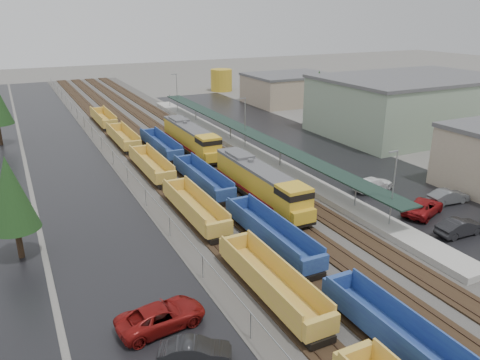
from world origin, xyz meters
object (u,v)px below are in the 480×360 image
object	(u,v)px
storage_tank	(221,80)
parked_car_west_b	(195,352)
parked_car_east_b	(423,207)
parked_car_east_a	(460,227)
parked_car_east_c	(373,184)
parked_car_east_e	(448,197)
locomotive_lead	(261,183)
well_string_yellow	(194,208)
locomotive_trail	(191,138)
well_string_blue	(271,234)
parked_car_west_c	(161,316)

from	to	relation	value
storage_tank	parked_car_west_b	bearing A→B (deg)	-115.22
parked_car_east_b	storage_tank	bearing A→B (deg)	-31.58
parked_car_east_a	parked_car_west_b	bearing A→B (deg)	101.22
parked_car_west_b	parked_car_east_c	bearing A→B (deg)	-35.07
parked_car_east_b	parked_car_east_e	xyz separation A→B (m)	(4.70, 0.90, -0.02)
locomotive_lead	well_string_yellow	xyz separation A→B (m)	(-8.00, -0.75, -1.08)
locomotive_lead	storage_tank	size ratio (longest dim) A/B	3.29
locomotive_trail	well_string_yellow	world-z (taller)	locomotive_trail
locomotive_lead	locomotive_trail	bearing A→B (deg)	90.00
locomotive_lead	well_string_blue	bearing A→B (deg)	-113.89
storage_tank	parked_car_east_c	size ratio (longest dim) A/B	1.04
well_string_blue	parked_car_east_b	distance (m)	17.39
storage_tank	parked_car_east_e	size ratio (longest dim) A/B	1.17
well_string_yellow	parked_car_east_b	world-z (taller)	well_string_yellow
locomotive_trail	well_string_yellow	distance (m)	23.20
well_string_blue	parked_car_west_c	size ratio (longest dim) A/B	13.26
locomotive_lead	locomotive_trail	world-z (taller)	same
storage_tank	parked_car_west_c	distance (m)	96.96
parked_car_east_e	locomotive_trail	bearing A→B (deg)	36.57
locomotive_lead	well_string_yellow	distance (m)	8.11
locomotive_trail	parked_car_east_a	xyz separation A→B (m)	(12.75, -36.13, -1.42)
parked_car_west_b	parked_car_east_b	distance (m)	30.31
well_string_blue	parked_car_east_a	distance (m)	17.82
locomotive_trail	parked_car_east_c	size ratio (longest dim) A/B	3.43
parked_car_west_c	parked_car_east_a	world-z (taller)	parked_car_west_c
parked_car_east_a	parked_car_east_b	world-z (taller)	parked_car_east_a
locomotive_trail	parked_car_west_b	xyz separation A→B (m)	(-15.37, -40.81, -1.51)
well_string_blue	parked_car_east_a	xyz separation A→B (m)	(16.75, -6.10, -0.31)
storage_tank	parked_car_east_a	distance (m)	87.22
locomotive_trail	parked_car_east_a	size ratio (longest dim) A/B	3.75
parked_car_east_e	parked_car_east_c	bearing A→B (deg)	40.23
locomotive_trail	parked_car_east_a	bearing A→B (deg)	-70.57
well_string_blue	parked_car_east_e	xyz separation A→B (m)	(22.05, -0.22, -0.34)
parked_car_east_a	parked_car_east_b	bearing A→B (deg)	-5.12
well_string_blue	parked_car_east_a	world-z (taller)	well_string_blue
parked_car_east_c	parked_car_east_e	distance (m)	8.10
locomotive_lead	storage_tank	bearing A→B (deg)	68.90
parked_car_west_b	parked_car_west_c	size ratio (longest dim) A/B	0.73
parked_car_east_c	parked_car_east_e	size ratio (longest dim) A/B	1.12
well_string_blue	storage_tank	distance (m)	85.81
locomotive_trail	parked_car_west_c	distance (m)	40.21
parked_car_east_b	parked_car_east_c	size ratio (longest dim) A/B	1.08
well_string_yellow	parked_car_west_c	distance (m)	17.11
parked_car_east_a	locomotive_lead	bearing A→B (deg)	41.88
parked_car_west_b	parked_car_east_c	size ratio (longest dim) A/B	0.82
locomotive_lead	locomotive_trail	size ratio (longest dim) A/B	1.00
parked_car_west_c	parked_car_east_b	bearing A→B (deg)	-86.02
parked_car_west_c	parked_car_east_b	size ratio (longest dim) A/B	1.04
well_string_yellow	parked_car_east_e	size ratio (longest dim) A/B	22.13
locomotive_trail	parked_car_east_b	xyz separation A→B (m)	(13.35, -31.15, -1.43)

